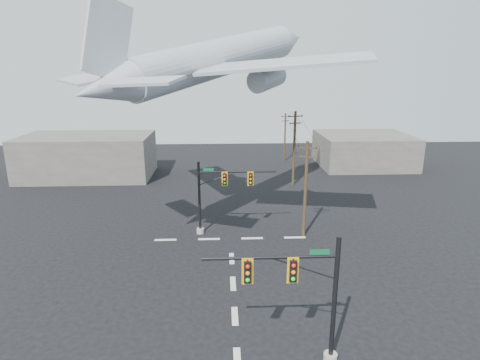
{
  "coord_description": "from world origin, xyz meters",
  "views": [
    {
      "loc": [
        -0.68,
        -22.25,
        15.33
      ],
      "look_at": [
        0.56,
        5.0,
        7.63
      ],
      "focal_mm": 30.0,
      "sensor_mm": 36.0,
      "label": 1
    }
  ],
  "objects_px": {
    "signal_mast_near": "(307,299)",
    "utility_pole_b": "(294,147)",
    "utility_pole_c": "(285,136)",
    "airliner": "(220,59)",
    "signal_mast_far": "(216,195)",
    "utility_pole_a": "(306,188)"
  },
  "relations": [
    {
      "from": "utility_pole_b",
      "to": "signal_mast_near",
      "type": "bearing_deg",
      "value": -111.09
    },
    {
      "from": "signal_mast_near",
      "to": "signal_mast_far",
      "type": "bearing_deg",
      "value": 105.16
    },
    {
      "from": "signal_mast_near",
      "to": "utility_pole_a",
      "type": "relative_size",
      "value": 0.81
    },
    {
      "from": "utility_pole_c",
      "to": "signal_mast_far",
      "type": "bearing_deg",
      "value": -130.11
    },
    {
      "from": "signal_mast_near",
      "to": "utility_pole_b",
      "type": "relative_size",
      "value": 0.74
    },
    {
      "from": "signal_mast_near",
      "to": "signal_mast_far",
      "type": "height_order",
      "value": "signal_mast_near"
    },
    {
      "from": "signal_mast_near",
      "to": "utility_pole_b",
      "type": "bearing_deg",
      "value": 81.11
    },
    {
      "from": "signal_mast_near",
      "to": "utility_pole_c",
      "type": "distance_m",
      "value": 48.55
    },
    {
      "from": "signal_mast_near",
      "to": "utility_pole_b",
      "type": "xyz_separation_m",
      "value": [
        5.26,
        33.62,
        1.24
      ]
    },
    {
      "from": "airliner",
      "to": "utility_pole_b",
      "type": "bearing_deg",
      "value": 3.4
    },
    {
      "from": "signal_mast_near",
      "to": "utility_pole_c",
      "type": "xyz_separation_m",
      "value": [
        6.31,
        48.14,
        0.27
      ]
    },
    {
      "from": "utility_pole_b",
      "to": "airliner",
      "type": "distance_m",
      "value": 19.77
    },
    {
      "from": "utility_pole_a",
      "to": "utility_pole_c",
      "type": "distance_m",
      "value": 31.5
    },
    {
      "from": "signal_mast_far",
      "to": "utility_pole_c",
      "type": "xyz_separation_m",
      "value": [
        11.13,
        30.34,
        0.38
      ]
    },
    {
      "from": "signal_mast_near",
      "to": "signal_mast_far",
      "type": "xyz_separation_m",
      "value": [
        -4.82,
        17.8,
        -0.12
      ]
    },
    {
      "from": "utility_pole_a",
      "to": "airliner",
      "type": "relative_size",
      "value": 0.34
    },
    {
      "from": "signal_mast_near",
      "to": "airliner",
      "type": "xyz_separation_m",
      "value": [
        -4.31,
        20.17,
        12.12
      ]
    },
    {
      "from": "utility_pole_a",
      "to": "utility_pole_c",
      "type": "xyz_separation_m",
      "value": [
        2.96,
        31.36,
        -0.52
      ]
    },
    {
      "from": "utility_pole_b",
      "to": "utility_pole_c",
      "type": "bearing_deg",
      "value": 73.69
    },
    {
      "from": "utility_pole_c",
      "to": "signal_mast_near",
      "type": "bearing_deg",
      "value": -117.44
    },
    {
      "from": "utility_pole_a",
      "to": "utility_pole_c",
      "type": "height_order",
      "value": "utility_pole_a"
    },
    {
      "from": "utility_pole_c",
      "to": "utility_pole_a",
      "type": "bearing_deg",
      "value": -115.37
    }
  ]
}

